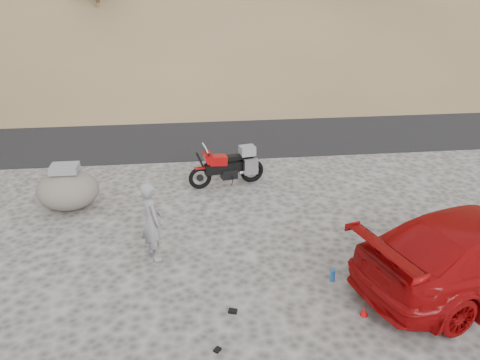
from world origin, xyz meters
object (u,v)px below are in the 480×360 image
object	(u,v)px
motorcycle	(230,166)
man	(155,257)
red_car	(475,283)
boulder	(68,189)

from	to	relation	value
motorcycle	man	xyz separation A→B (m)	(-1.91, -3.43, -0.55)
man	red_car	size ratio (longest dim) A/B	0.34
motorcycle	man	size ratio (longest dim) A/B	1.26
motorcycle	boulder	world-z (taller)	motorcycle
man	red_car	distance (m)	6.33
motorcycle	man	bearing A→B (deg)	-131.48
motorcycle	red_car	size ratio (longest dim) A/B	0.42
motorcycle	man	distance (m)	3.97
man	motorcycle	bearing A→B (deg)	-53.74
red_car	boulder	xyz separation A→B (m)	(-8.33, 4.12, 0.51)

